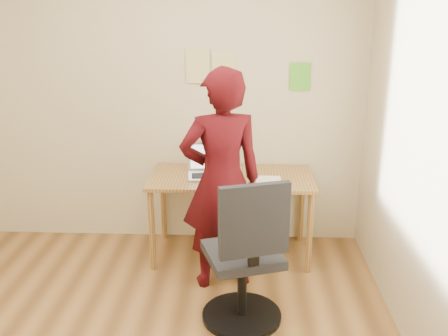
{
  "coord_description": "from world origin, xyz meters",
  "views": [
    {
      "loc": [
        0.67,
        -2.66,
        2.12
      ],
      "look_at": [
        0.52,
        0.95,
        0.95
      ],
      "focal_mm": 40.0,
      "sensor_mm": 36.0,
      "label": 1
    }
  ],
  "objects_px": {
    "laptop": "(209,169)",
    "office_chair": "(246,264)",
    "desk": "(231,186)",
    "phone": "(247,184)",
    "person": "(221,181)"
  },
  "relations": [
    {
      "from": "phone",
      "to": "person",
      "type": "distance_m",
      "value": 0.35
    },
    {
      "from": "desk",
      "to": "laptop",
      "type": "bearing_deg",
      "value": 174.16
    },
    {
      "from": "desk",
      "to": "phone",
      "type": "relative_size",
      "value": 9.36
    },
    {
      "from": "desk",
      "to": "person",
      "type": "relative_size",
      "value": 0.81
    },
    {
      "from": "laptop",
      "to": "office_chair",
      "type": "bearing_deg",
      "value": -79.4
    },
    {
      "from": "phone",
      "to": "office_chair",
      "type": "distance_m",
      "value": 0.87
    },
    {
      "from": "laptop",
      "to": "office_chair",
      "type": "relative_size",
      "value": 0.36
    },
    {
      "from": "phone",
      "to": "person",
      "type": "relative_size",
      "value": 0.09
    },
    {
      "from": "office_chair",
      "to": "person",
      "type": "bearing_deg",
      "value": 90.68
    },
    {
      "from": "desk",
      "to": "office_chair",
      "type": "xyz_separation_m",
      "value": [
        0.13,
        -1.03,
        -0.19
      ]
    },
    {
      "from": "phone",
      "to": "person",
      "type": "bearing_deg",
      "value": -160.04
    },
    {
      "from": "desk",
      "to": "office_chair",
      "type": "relative_size",
      "value": 1.28
    },
    {
      "from": "desk",
      "to": "laptop",
      "type": "distance_m",
      "value": 0.24
    },
    {
      "from": "laptop",
      "to": "office_chair",
      "type": "distance_m",
      "value": 1.15
    },
    {
      "from": "phone",
      "to": "person",
      "type": "xyz_separation_m",
      "value": [
        -0.2,
        -0.27,
        0.12
      ]
    }
  ]
}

